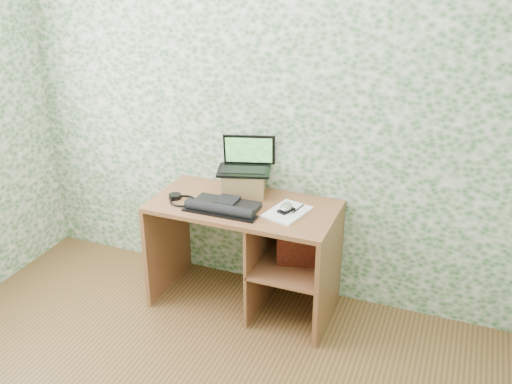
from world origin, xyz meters
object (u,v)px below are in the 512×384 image
at_px(desk, 256,241).
at_px(notepad, 287,212).
at_px(riser, 244,183).
at_px(keyboard, 224,206).
at_px(laptop, 246,162).

xyz_separation_m(desk, notepad, (0.22, -0.05, 0.28)).
relative_size(riser, keyboard, 0.56).
relative_size(riser, notepad, 0.91).
relative_size(laptop, keyboard, 0.82).
distance_m(desk, notepad, 0.36).
relative_size(desk, notepad, 4.05).
xyz_separation_m(riser, notepad, (0.36, -0.16, -0.07)).
distance_m(desk, riser, 0.39).
distance_m(laptop, notepad, 0.46).
bearing_deg(desk, laptop, 131.29).
height_order(desk, riser, riser).
bearing_deg(riser, laptop, 90.00).
height_order(desk, laptop, laptop).
xyz_separation_m(laptop, notepad, (0.36, -0.20, -0.21)).
height_order(riser, laptop, laptop).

